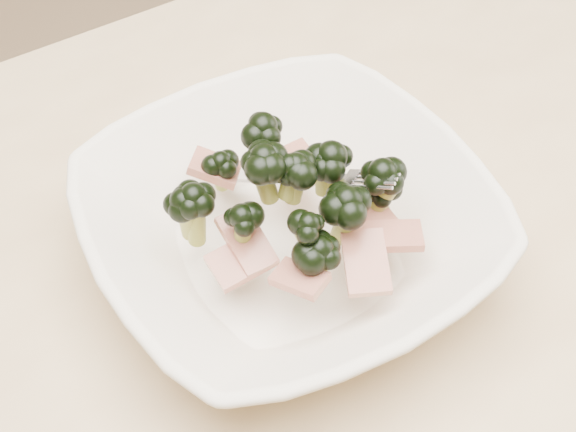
# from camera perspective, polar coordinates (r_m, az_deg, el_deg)

# --- Properties ---
(dining_table) EXTENTS (1.20, 0.80, 0.75)m
(dining_table) POSITION_cam_1_polar(r_m,az_deg,el_deg) (0.70, -2.29, -11.74)
(dining_table) COLOR tan
(dining_table) RESTS_ON ground
(broccoli_dish) EXTENTS (0.31, 0.31, 0.13)m
(broccoli_dish) POSITION_cam_1_polar(r_m,az_deg,el_deg) (0.61, 0.05, -0.55)
(broccoli_dish) COLOR beige
(broccoli_dish) RESTS_ON dining_table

